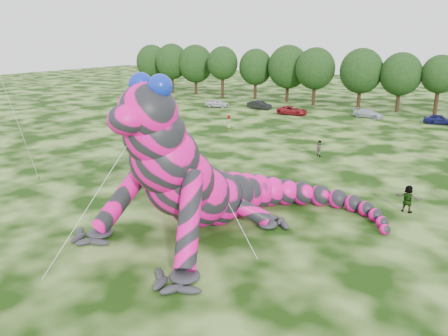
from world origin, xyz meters
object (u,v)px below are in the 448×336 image
at_px(car_3, 368,113).
at_px(car_4, 439,119).
at_px(tree_1, 172,68).
at_px(tree_5, 288,74).
at_px(tree_0, 152,68).
at_px(spectator_1, 319,148).
at_px(car_0, 217,103).
at_px(car_1, 259,105).
at_px(tree_2, 196,70).
at_px(spectator_4, 229,122).
at_px(tree_3, 223,72).
at_px(tree_6, 315,77).
at_px(inflatable_gecko, 213,149).
at_px(spectator_5, 408,199).
at_px(car_2, 292,110).
at_px(tree_9, 438,85).
at_px(tree_8, 400,82).
at_px(tree_4, 255,74).
at_px(tree_7, 361,79).

bearing_deg(car_3, car_4, -79.69).
height_order(tree_1, tree_5, tree_1).
height_order(tree_0, spectator_1, tree_0).
distance_m(car_0, car_1, 7.06).
xyz_separation_m(tree_2, car_1, (19.46, -10.27, -4.15)).
bearing_deg(spectator_4, tree_3, 162.34).
relative_size(tree_5, car_3, 2.29).
distance_m(car_1, spectator_4, 16.22).
height_order(tree_1, tree_6, tree_1).
bearing_deg(inflatable_gecko, spectator_1, 99.38).
height_order(car_0, spectator_5, spectator_5).
bearing_deg(spectator_5, car_4, -80.79).
height_order(car_1, car_2, car_1).
bearing_deg(tree_0, car_1, -19.11).
height_order(tree_1, tree_9, tree_1).
height_order(tree_3, tree_8, tree_3).
bearing_deg(tree_8, car_2, -140.28).
relative_size(tree_0, tree_9, 1.10).
relative_size(tree_5, car_4, 2.53).
distance_m(tree_0, car_2, 39.91).
height_order(inflatable_gecko, spectator_4, inflatable_gecko).
bearing_deg(tree_1, spectator_5, -39.09).
bearing_deg(car_2, tree_1, 69.35).
relative_size(car_3, car_4, 1.11).
xyz_separation_m(car_1, car_2, (6.55, -2.13, -0.04)).
xyz_separation_m(tree_5, car_0, (-7.24, -11.81, -4.23)).
distance_m(car_0, spectator_1, 32.34).
xyz_separation_m(tree_4, tree_9, (30.71, -1.37, -0.19)).
bearing_deg(spectator_1, tree_0, -5.06).
xyz_separation_m(tree_0, spectator_4, (34.68, -26.54, -3.91)).
distance_m(tree_1, tree_3, 12.68).
distance_m(car_3, car_4, 9.21).
bearing_deg(tree_5, tree_8, -4.39).
xyz_separation_m(inflatable_gecko, tree_3, (-29.82, 49.68, -0.02)).
xyz_separation_m(tree_1, tree_5, (25.23, 0.38, -0.01)).
height_order(car_0, car_1, car_0).
bearing_deg(inflatable_gecko, tree_8, 98.42).
distance_m(tree_1, car_3, 42.70).
distance_m(tree_9, car_2, 21.47).
height_order(tree_9, car_4, tree_9).
bearing_deg(car_0, tree_2, 38.27).
bearing_deg(tree_6, car_3, -33.26).
bearing_deg(tree_7, tree_4, 174.43).
bearing_deg(tree_8, tree_2, 177.38).
relative_size(tree_8, spectator_5, 4.82).
bearing_deg(spectator_1, car_1, -22.35).
bearing_deg(tree_2, tree_1, -172.42).
bearing_deg(tree_3, tree_4, 15.14).
bearing_deg(tree_2, car_1, -27.82).
distance_m(tree_6, tree_9, 18.64).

